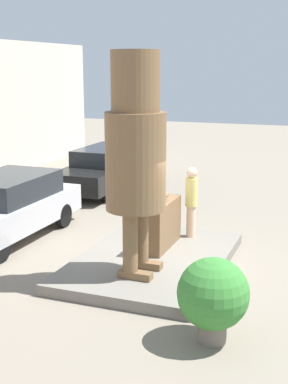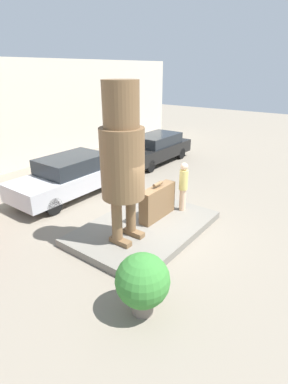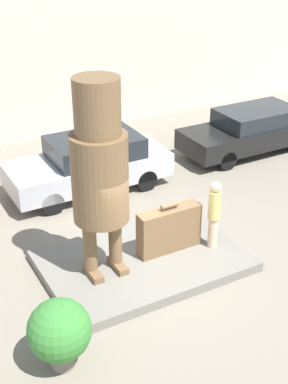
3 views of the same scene
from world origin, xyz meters
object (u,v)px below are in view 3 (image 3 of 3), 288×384
(parked_car_black, at_px, (252,130))
(planter_pot, at_px, (59,331))
(tourist, at_px, (214,212))
(parked_car_silver, at_px, (90,163))
(statue_figure, at_px, (100,166))
(giant_suitcase, at_px, (169,229))

(parked_car_black, relative_size, planter_pot, 3.49)
(tourist, height_order, parked_car_silver, tourist)
(parked_car_silver, bearing_deg, statue_figure, 69.76)
(giant_suitcase, distance_m, tourist, 1.10)
(tourist, distance_m, parked_car_black, 6.47)
(giant_suitcase, distance_m, planter_pot, 3.94)
(tourist, bearing_deg, statue_figure, 171.74)
(giant_suitcase, bearing_deg, statue_figure, -179.92)
(giant_suitcase, bearing_deg, parked_car_black, 35.46)
(planter_pot, bearing_deg, parked_car_black, 33.50)
(statue_figure, height_order, giant_suitcase, statue_figure)
(giant_suitcase, height_order, parked_car_silver, parked_car_silver)
(tourist, height_order, parked_car_black, tourist)
(statue_figure, height_order, tourist, statue_figure)
(parked_car_silver, relative_size, parked_car_black, 0.97)
(parked_car_black, xyz_separation_m, planter_pot, (-9.08, -6.01, -0.00))
(statue_figure, distance_m, giant_suitcase, 2.58)
(tourist, bearing_deg, planter_pot, -160.02)
(planter_pot, bearing_deg, tourist, 19.98)
(statue_figure, relative_size, parked_car_silver, 0.93)
(statue_figure, relative_size, planter_pot, 3.12)
(tourist, distance_m, planter_pot, 4.66)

